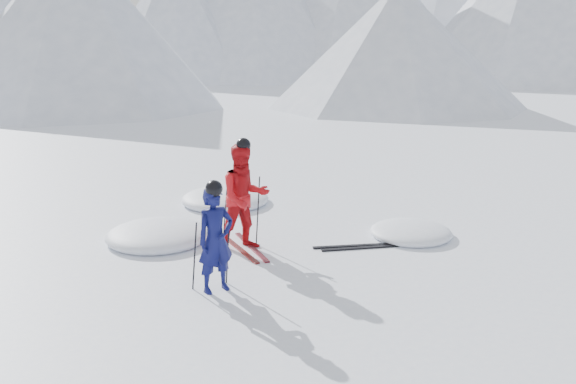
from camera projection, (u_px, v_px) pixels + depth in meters
name	position (u px, v px, depth m)	size (l,w,h in m)	color
ground	(370.00, 250.00, 11.18)	(160.00, 160.00, 0.00)	white
skier_blue	(216.00, 240.00, 9.20)	(0.60, 0.39, 1.64)	#0C0F4B
skier_red	(244.00, 197.00, 10.99)	(0.95, 0.74, 1.95)	red
pole_blue_left	(195.00, 256.00, 9.30)	(0.02, 0.02, 1.09)	black
pole_blue_right	(228.00, 250.00, 9.58)	(0.02, 0.02, 1.09)	black
pole_red_left	(225.00, 213.00, 11.20)	(0.02, 0.02, 1.30)	black
pole_red_right	(258.00, 211.00, 11.31)	(0.02, 0.02, 1.30)	black
ski_worn_left	(239.00, 248.00, 11.19)	(0.09, 1.70, 0.03)	black
ski_worn_right	(252.00, 247.00, 11.27)	(0.09, 1.70, 0.03)	black
ski_loose_a	(358.00, 246.00, 11.34)	(0.09, 1.70, 0.03)	black
ski_loose_b	(366.00, 248.00, 11.24)	(0.09, 1.70, 0.03)	black
snow_lumps	(236.00, 222.00, 12.81)	(6.46, 5.42, 0.45)	white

